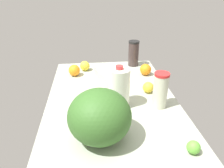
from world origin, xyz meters
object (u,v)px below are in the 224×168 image
orange_far_back (146,70)px  egg_carton (108,77)px  watermelon (100,116)px  tumbler_cup (160,90)px  lemon_loose (85,66)px  milk_jug (119,88)px  lime_by_jug (193,147)px  orange_beside_bowl (74,70)px  shaker_bottle (134,53)px  lemon_near_front (148,87)px

orange_far_back → egg_carton: bearing=105.6°
egg_carton → watermelon: (-58.19, 8.83, 9.01)cm
tumbler_cup → lemon_loose: bearing=36.9°
tumbler_cup → milk_jug: 22.43cm
milk_jug → tumbler_cup: bearing=-98.6°
lime_by_jug → tumbler_cup: bearing=5.8°
lemon_loose → orange_beside_bowl: size_ratio=0.89×
shaker_bottle → lemon_loose: 39.76cm
watermelon → tumbler_cup: bearing=-55.6°
lime_by_jug → orange_far_back: bearing=0.8°
orange_far_back → lime_by_jug: 78.86cm
watermelon → lemon_loose: bearing=5.4°
shaker_bottle → lemon_near_front: shaker_bottle is taller
egg_carton → orange_beside_bowl: 26.44cm
watermelon → milk_jug: bearing=-24.1°
watermelon → orange_beside_bowl: watermelon is taller
tumbler_cup → shaker_bottle: size_ratio=1.02×
shaker_bottle → lemon_loose: size_ratio=2.73×
watermelon → tumbler_cup: size_ratio=1.36×
milk_jug → egg_carton: bearing=5.7°
egg_carton → milk_jug: size_ratio=1.29×
lemon_near_front → orange_beside_bowl: orange_beside_bowl is taller
lemon_near_front → orange_beside_bowl: (29.99, 46.98, 0.68)cm
lime_by_jug → lemon_loose: lemon_loose is taller
milk_jug → lemon_near_front: size_ratio=3.50×
orange_beside_bowl → lime_by_jug: bearing=-147.5°
watermelon → lemon_near_front: bearing=-38.9°
lime_by_jug → shaker_bottle: bearing=3.8°
watermelon → lemon_near_front: 51.84cm
lime_by_jug → orange_beside_bowl: 98.02cm
orange_far_back → lemon_near_front: orange_far_back is taller
orange_far_back → lemon_near_front: (-26.20, 4.68, -0.70)cm
watermelon → orange_beside_bowl: size_ratio=3.37×
watermelon → tumbler_cup: (23.36, -34.13, -1.79)cm
egg_carton → orange_beside_bowl: bearing=47.7°
shaker_bottle → lime_by_jug: (-98.06, -6.50, -7.22)cm
shaker_bottle → lemon_near_front: 45.90cm
orange_far_back → watermelon: bearing=150.9°
tumbler_cup → shaker_bottle: bearing=2.6°
shaker_bottle → lime_by_jug: size_ratio=3.51×
orange_far_back → lime_by_jug: size_ratio=1.45×
milk_jug → orange_beside_bowl: (43.09, 26.88, -7.11)cm
lemon_loose → orange_beside_bowl: 11.67cm
lemon_near_front → lime_by_jug: bearing=-173.8°
egg_carton → lemon_loose: lemon_loose is taller
milk_jug → shaker_bottle: bearing=-18.3°
orange_far_back → orange_beside_bowl: 51.80cm
watermelon → lemon_near_front: size_ratio=4.04×
lemon_loose → watermelon: bearing=-174.6°
lemon_near_front → lemon_loose: 55.45cm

